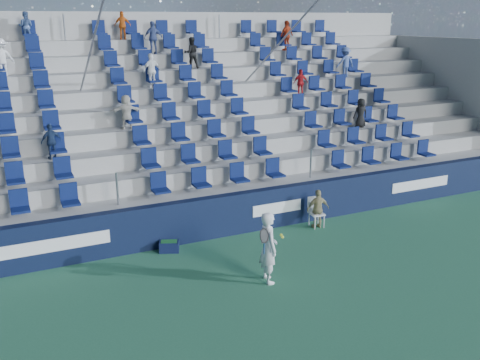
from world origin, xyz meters
TOP-DOWN VIEW (x-y plane):
  - ground at (0.00, 0.00)m, footprint 70.00×70.00m
  - sponsor_wall at (0.00, 3.15)m, footprint 24.00×0.32m
  - grandstand at (-0.01, 8.24)m, footprint 24.00×8.17m
  - tennis_player at (-0.33, 0.13)m, footprint 0.69×0.68m
  - line_judge_chair at (2.60, 2.64)m, footprint 0.43×0.44m
  - line_judge at (2.60, 2.50)m, footprint 0.73×0.41m
  - ball_bin at (-1.91, 2.75)m, footprint 0.60×0.51m

SIDE VIEW (x-z plane):
  - ground at x=0.00m, z-range 0.00..0.00m
  - ball_bin at x=-1.91m, z-range 0.01..0.30m
  - line_judge_chair at x=2.60m, z-range 0.06..0.97m
  - line_judge at x=2.60m, z-range 0.00..1.17m
  - sponsor_wall at x=0.00m, z-range 0.00..1.20m
  - tennis_player at x=-0.33m, z-range 0.00..1.73m
  - grandstand at x=-0.01m, z-range -1.18..5.45m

